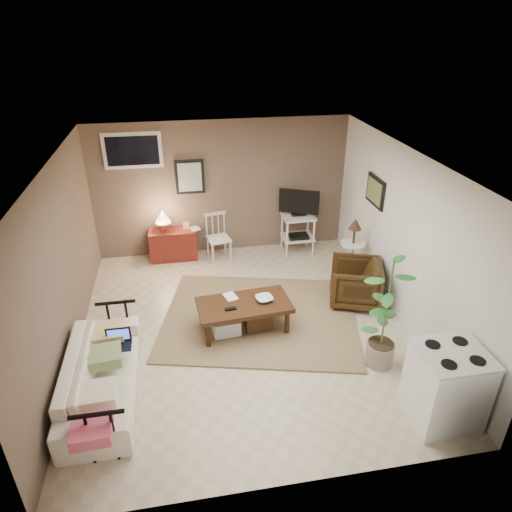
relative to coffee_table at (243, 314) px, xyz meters
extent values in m
plane|color=#C1B293|center=(0.02, 0.06, -0.27)|extent=(5.00, 5.00, 0.00)
cube|color=black|center=(-0.53, 2.54, 1.18)|extent=(0.50, 0.03, 0.60)
cube|color=black|center=(2.25, 1.11, 1.25)|extent=(0.03, 0.60, 0.45)
cube|color=silver|center=(-1.43, 2.54, 1.68)|extent=(0.96, 0.03, 0.60)
cube|color=#876D4E|center=(0.28, 0.24, -0.25)|extent=(3.21, 2.81, 0.03)
cube|color=#39210F|center=(0.01, 0.00, 0.15)|extent=(1.31, 0.76, 0.06)
cylinder|color=#39210F|center=(-0.51, -0.29, -0.07)|extent=(0.07, 0.07, 0.40)
cylinder|color=#39210F|center=(0.57, -0.19, -0.07)|extent=(0.07, 0.07, 0.40)
cylinder|color=#39210F|center=(-0.56, 0.19, -0.07)|extent=(0.07, 0.07, 0.40)
cylinder|color=#39210F|center=(0.53, 0.29, -0.07)|extent=(0.07, 0.07, 0.40)
cube|color=black|center=(-0.19, -0.12, 0.20)|extent=(0.16, 0.07, 0.02)
cube|color=#422A17|center=(0.20, 0.02, -0.12)|extent=(0.39, 0.35, 0.27)
cube|color=silver|center=(-0.25, -0.02, -0.14)|extent=(0.39, 0.35, 0.23)
imported|color=white|center=(-1.78, -0.91, 0.11)|extent=(0.56, 1.93, 0.76)
cube|color=black|center=(-1.59, -0.63, 0.17)|extent=(0.30, 0.20, 0.01)
cube|color=black|center=(-1.59, -0.52, 0.27)|extent=(0.30, 0.01, 0.19)
cube|color=blue|center=(-1.59, -0.53, 0.27)|extent=(0.25, 0.00, 0.15)
cube|color=maroon|center=(-0.91, 2.34, 0.01)|extent=(0.83, 0.37, 0.55)
cylinder|color=#98673A|center=(-1.05, 2.31, 0.38)|extent=(0.09, 0.09, 0.18)
cone|color=#FFDAB7|center=(-1.05, 2.31, 0.58)|extent=(0.28, 0.28, 0.22)
cube|color=tan|center=(-0.66, 2.36, 0.35)|extent=(0.11, 0.02, 0.14)
cube|color=silver|center=(-0.11, 2.18, 0.13)|extent=(0.45, 0.45, 0.04)
cylinder|color=silver|center=(-0.24, 1.99, -0.08)|extent=(0.03, 0.03, 0.38)
cylinder|color=silver|center=(0.08, 2.05, -0.08)|extent=(0.03, 0.03, 0.38)
cylinder|color=silver|center=(-0.30, 2.31, -0.08)|extent=(0.03, 0.03, 0.38)
cylinder|color=silver|center=(0.02, 2.37, -0.08)|extent=(0.03, 0.03, 0.38)
cube|color=silver|center=(-0.14, 2.35, 0.55)|extent=(0.38, 0.11, 0.05)
cube|color=silver|center=(1.35, 2.22, 0.43)|extent=(0.57, 0.46, 0.04)
cube|color=silver|center=(1.35, 2.22, 0.02)|extent=(0.57, 0.46, 0.03)
cylinder|color=silver|center=(1.11, 2.03, 0.09)|extent=(0.04, 0.04, 0.72)
cylinder|color=silver|center=(1.60, 2.03, 0.09)|extent=(0.04, 0.04, 0.72)
cylinder|color=silver|center=(1.11, 2.42, 0.09)|extent=(0.04, 0.04, 0.72)
cylinder|color=silver|center=(1.60, 2.42, 0.09)|extent=(0.04, 0.04, 0.72)
cube|color=black|center=(1.35, 2.22, 0.49)|extent=(0.26, 0.14, 0.03)
cube|color=black|center=(1.35, 2.22, 0.72)|extent=(0.67, 0.35, 0.43)
cube|color=tan|center=(1.35, 2.22, 0.72)|extent=(0.56, 0.27, 0.35)
cube|color=black|center=(1.35, 2.17, 0.04)|extent=(0.36, 0.26, 0.10)
cylinder|color=silver|center=(1.98, 1.11, -0.25)|extent=(0.28, 0.28, 0.03)
cylinder|color=silver|center=(1.98, 1.11, 0.06)|extent=(0.06, 0.06, 0.61)
cylinder|color=silver|center=(1.98, 1.11, 0.37)|extent=(0.41, 0.41, 0.03)
cylinder|color=#30200D|center=(1.98, 1.11, 0.53)|extent=(0.04, 0.04, 0.26)
cone|color=#362116|center=(1.98, 1.11, 0.73)|extent=(0.20, 0.20, 0.18)
imported|color=#30200D|center=(1.77, 0.41, 0.11)|extent=(0.88, 0.91, 0.75)
cylinder|color=gray|center=(1.58, -0.98, -0.11)|extent=(0.34, 0.34, 0.31)
cylinder|color=#4C602D|center=(1.58, -0.98, 0.64)|extent=(0.02, 0.02, 1.19)
cube|color=white|center=(1.87, -1.92, 0.17)|extent=(0.68, 0.63, 0.87)
cube|color=silver|center=(1.87, -1.92, 0.62)|extent=(0.70, 0.65, 0.03)
cylinder|color=black|center=(1.72, -2.08, 0.64)|extent=(0.15, 0.15, 0.01)
cylinder|color=black|center=(2.03, -2.08, 0.64)|extent=(0.15, 0.15, 0.01)
cylinder|color=black|center=(1.72, -1.77, 0.64)|extent=(0.15, 0.15, 0.01)
cylinder|color=black|center=(2.03, -1.77, 0.64)|extent=(0.15, 0.15, 0.01)
imported|color=#39210F|center=(0.29, 0.02, 0.30)|extent=(0.24, 0.09, 0.23)
imported|color=#39210F|center=(-0.23, 0.15, 0.30)|extent=(0.16, 0.06, 0.22)
imported|color=#39210F|center=(-0.59, 2.31, 0.39)|extent=(0.16, 0.07, 0.21)
camera|label=1|loc=(-0.74, -5.13, 3.65)|focal=32.00mm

